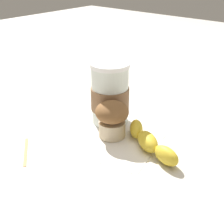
# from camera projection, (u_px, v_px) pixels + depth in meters

# --- Properties ---
(ground_plane) EXTENTS (3.00, 3.00, 0.00)m
(ground_plane) POSITION_uv_depth(u_px,v_px,m) (112.00, 134.00, 0.74)
(ground_plane) COLOR beige
(paper_napkin) EXTENTS (0.27, 0.27, 0.00)m
(paper_napkin) POSITION_uv_depth(u_px,v_px,m) (112.00, 134.00, 0.74)
(paper_napkin) COLOR white
(paper_napkin) RESTS_ON ground_plane
(coffee_cup) EXTENTS (0.10, 0.10, 0.15)m
(coffee_cup) POSITION_uv_depth(u_px,v_px,m) (110.00, 94.00, 0.76)
(coffee_cup) COLOR silver
(coffee_cup) RESTS_ON paper_napkin
(muffin) EXTENTS (0.08, 0.08, 0.09)m
(muffin) POSITION_uv_depth(u_px,v_px,m) (112.00, 118.00, 0.71)
(muffin) COLOR beige
(muffin) RESTS_ON paper_napkin
(banana) EXTENTS (0.17, 0.10, 0.04)m
(banana) POSITION_uv_depth(u_px,v_px,m) (149.00, 142.00, 0.67)
(banana) COLOR gold
(banana) RESTS_ON paper_napkin
(wooden_stirrer) EXTENTS (0.09, 0.07, 0.00)m
(wooden_stirrer) POSITION_uv_depth(u_px,v_px,m) (26.00, 151.00, 0.67)
(wooden_stirrer) COLOR tan
(wooden_stirrer) RESTS_ON ground_plane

